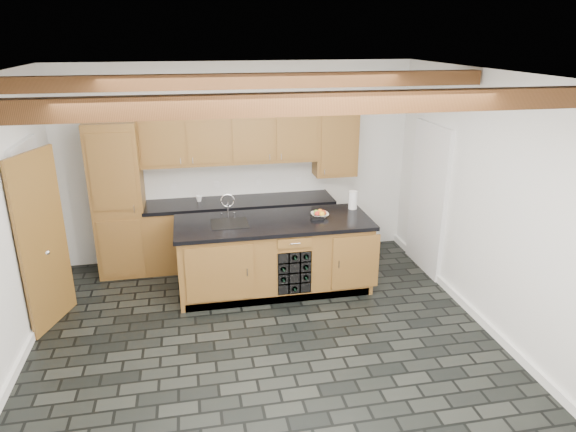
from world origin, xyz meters
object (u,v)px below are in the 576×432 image
at_px(island, 274,255).
at_px(paper_towel, 353,200).
at_px(kitchen_scale, 317,218).
at_px(fruit_bowl, 320,215).

relative_size(island, paper_towel, 10.13).
distance_m(kitchen_scale, paper_towel, 0.66).
height_order(kitchen_scale, fruit_bowl, fruit_bowl).
bearing_deg(fruit_bowl, island, -177.13).
distance_m(kitchen_scale, fruit_bowl, 0.09).
relative_size(kitchen_scale, fruit_bowl, 0.72).
relative_size(island, fruit_bowl, 11.10).
bearing_deg(island, fruit_bowl, 2.87).
bearing_deg(fruit_bowl, paper_towel, 25.08).
xyz_separation_m(island, fruit_bowl, (0.60, 0.03, 0.49)).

